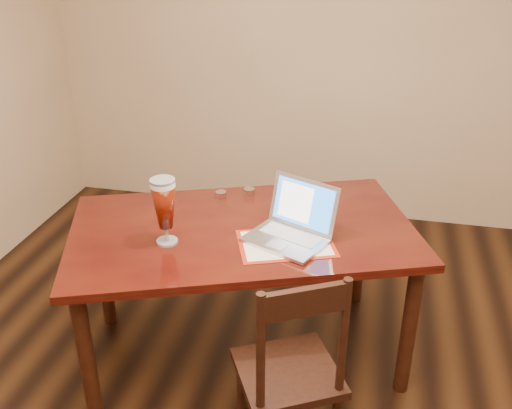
# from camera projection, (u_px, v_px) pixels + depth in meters

# --- Properties ---
(room_shell) EXTENTS (4.51, 5.01, 2.71)m
(room_shell) POSITION_uv_depth(u_px,v_px,m) (291.00, 66.00, 1.74)
(room_shell) COLOR tan
(room_shell) RESTS_ON ground
(dining_table) EXTENTS (1.92, 1.49, 1.12)m
(dining_table) POSITION_uv_depth(u_px,v_px,m) (242.00, 242.00, 2.86)
(dining_table) COLOR #481309
(dining_table) RESTS_ON ground
(dining_chair) EXTENTS (0.55, 0.54, 0.98)m
(dining_chair) POSITION_uv_depth(u_px,v_px,m) (291.00, 372.00, 2.39)
(dining_chair) COLOR black
(dining_chair) RESTS_ON ground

